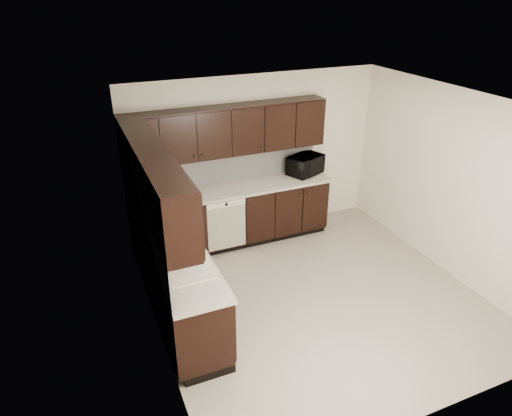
{
  "coord_description": "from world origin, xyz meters",
  "views": [
    {
      "loc": [
        -2.58,
        -4.11,
        3.67
      ],
      "look_at": [
        -0.58,
        0.6,
        1.12
      ],
      "focal_mm": 32.0,
      "sensor_mm": 36.0,
      "label": 1
    }
  ],
  "objects": [
    {
      "name": "blue_pitcher",
      "position": [
        -1.63,
        0.0,
        1.09
      ],
      "size": [
        0.24,
        0.24,
        0.29
      ],
      "primitive_type": "cylinder",
      "rotation": [
        0.0,
        0.0,
        0.27
      ],
      "color": "#0F148F",
      "rests_on": "countertop"
    },
    {
      "name": "paper_towel_roll",
      "position": [
        -1.59,
        1.35,
        1.1
      ],
      "size": [
        0.18,
        0.18,
        0.33
      ],
      "primitive_type": "cylinder",
      "rotation": [
        0.0,
        0.0,
        0.22
      ],
      "color": "white",
      "rests_on": "countertop"
    },
    {
      "name": "wall_left",
      "position": [
        -2.0,
        0.0,
        1.25
      ],
      "size": [
        0.02,
        4.0,
        2.5
      ],
      "primitive_type": "cube",
      "color": "beige",
      "rests_on": "floor"
    },
    {
      "name": "microwave",
      "position": [
        0.75,
        1.75,
        1.09
      ],
      "size": [
        0.65,
        0.56,
        0.3
      ],
      "primitive_type": "imported",
      "rotation": [
        0.0,
        0.0,
        0.42
      ],
      "color": "black",
      "rests_on": "countertop"
    },
    {
      "name": "ceiling",
      "position": [
        0.0,
        0.0,
        2.5
      ],
      "size": [
        4.0,
        4.0,
        0.0
      ],
      "primitive_type": "plane",
      "rotation": [
        3.14,
        0.0,
        0.0
      ],
      "color": "white",
      "rests_on": "wall_back"
    },
    {
      "name": "storage_bin",
      "position": [
        -1.7,
        0.44,
        1.02
      ],
      "size": [
        0.5,
        0.42,
        0.17
      ],
      "primitive_type": "cube",
      "rotation": [
        0.0,
        0.0,
        0.31
      ],
      "color": "white",
      "rests_on": "countertop"
    },
    {
      "name": "upper_cabinets",
      "position": [
        -1.1,
        1.2,
        1.77
      ],
      "size": [
        3.0,
        2.8,
        0.7
      ],
      "color": "black",
      "rests_on": "wall_back"
    },
    {
      "name": "floor",
      "position": [
        0.0,
        0.0,
        0.0
      ],
      "size": [
        4.0,
        4.0,
        0.0
      ],
      "primitive_type": "plane",
      "color": "#A79C8A",
      "rests_on": "ground"
    },
    {
      "name": "toaster_oven",
      "position": [
        -1.46,
        1.77,
        1.06
      ],
      "size": [
        0.41,
        0.32,
        0.24
      ],
      "primitive_type": "cube",
      "rotation": [
        0.0,
        0.0,
        -0.1
      ],
      "color": "#B3B3B5",
      "rests_on": "countertop"
    },
    {
      "name": "teal_tumbler",
      "position": [
        -1.5,
        1.0,
        1.03
      ],
      "size": [
        0.09,
        0.09,
        0.18
      ],
      "primitive_type": "cylinder",
      "rotation": [
        0.0,
        0.0,
        -0.11
      ],
      "color": "#0D947D",
      "rests_on": "countertop"
    },
    {
      "name": "countertop",
      "position": [
        -1.01,
        1.11,
        0.92
      ],
      "size": [
        3.03,
        2.83,
        0.04
      ],
      "color": "#BAB6A3",
      "rests_on": "lower_cabinets"
    },
    {
      "name": "soap_bottle_b",
      "position": [
        -1.84,
        0.4,
        1.04
      ],
      "size": [
        0.08,
        0.09,
        0.21
      ],
      "primitive_type": "imported",
      "rotation": [
        0.0,
        0.0,
        -0.05
      ],
      "color": "gray",
      "rests_on": "countertop"
    },
    {
      "name": "lower_cabinets",
      "position": [
        -1.01,
        1.11,
        0.41
      ],
      "size": [
        3.0,
        2.8,
        0.9
      ],
      "color": "black",
      "rests_on": "floor"
    },
    {
      "name": "backsplash",
      "position": [
        -1.22,
        1.32,
        1.18
      ],
      "size": [
        3.0,
        2.8,
        0.48
      ],
      "color": "#BBBBB7",
      "rests_on": "countertop"
    },
    {
      "name": "wall_back",
      "position": [
        0.0,
        2.0,
        1.25
      ],
      "size": [
        4.0,
        0.02,
        2.5
      ],
      "primitive_type": "cube",
      "color": "beige",
      "rests_on": "floor"
    },
    {
      "name": "wall_front",
      "position": [
        0.0,
        -2.0,
        1.25
      ],
      "size": [
        4.0,
        0.02,
        2.5
      ],
      "primitive_type": "cube",
      "color": "beige",
      "rests_on": "floor"
    },
    {
      "name": "soap_bottle_a",
      "position": [
        -1.51,
        0.29,
        1.04
      ],
      "size": [
        0.12,
        0.12,
        0.2
      ],
      "primitive_type": "imported",
      "rotation": [
        0.0,
        0.0,
        0.38
      ],
      "color": "gray",
      "rests_on": "countertop"
    },
    {
      "name": "dishwasher",
      "position": [
        -0.7,
        1.41,
        0.55
      ],
      "size": [
        0.58,
        0.04,
        0.78
      ],
      "color": "beige",
      "rests_on": "lower_cabinets"
    },
    {
      "name": "wall_right",
      "position": [
        2.0,
        0.0,
        1.25
      ],
      "size": [
        0.02,
        4.0,
        2.5
      ],
      "primitive_type": "cube",
      "color": "beige",
      "rests_on": "floor"
    },
    {
      "name": "sink",
      "position": [
        -1.68,
        -0.01,
        0.88
      ],
      "size": [
        0.54,
        0.82,
        0.42
      ],
      "color": "beige",
      "rests_on": "countertop"
    }
  ]
}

